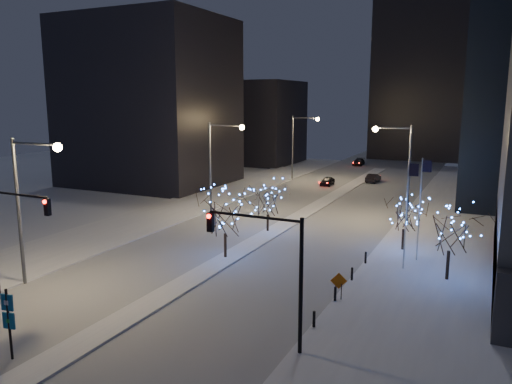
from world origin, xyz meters
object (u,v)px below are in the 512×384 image
Objects in this scene: holiday_tree_plaza_near at (450,229)px; car_far at (359,162)px; holiday_tree_plaza_far at (404,214)px; traffic_signal_west at (9,226)px; car_near at (327,181)px; traffic_signal_east at (271,259)px; street_lamp_w_near at (28,192)px; street_lamp_east at (400,161)px; street_lamp_w_mid at (218,155)px; holiday_tree_median_near at (225,212)px; construction_sign at (339,283)px; car_mid at (373,178)px; holiday_tree_median_far at (268,199)px; street_lamp_w_far at (299,139)px; wayfinding_sign at (8,317)px.

car_far is at bearing 109.64° from holiday_tree_plaza_near.
traffic_signal_west is at bearing -134.48° from holiday_tree_plaza_far.
traffic_signal_east is at bearing -76.73° from car_near.
street_lamp_w_near is 1.00× the size of street_lamp_east.
holiday_tree_plaza_near is at bearing 31.51° from traffic_signal_west.
traffic_signal_west is 17.41m from traffic_signal_east.
street_lamp_w_near is 28.53m from holiday_tree_plaza_far.
holiday_tree_median_near is at bearing -58.54° from street_lamp_w_mid.
street_lamp_w_near is at bearing -138.04° from holiday_tree_plaza_far.
construction_sign is at bearing -79.57° from car_far.
car_far is at bearing 87.26° from traffic_signal_west.
street_lamp_w_mid reaches higher than car_mid.
holiday_tree_median_near reaches higher than holiday_tree_plaza_near.
street_lamp_w_mid is (0.00, 25.00, 0.00)m from street_lamp_w_near.
car_near is (-12.34, 48.42, -4.13)m from traffic_signal_east.
holiday_tree_median_near is 14.84m from holiday_tree_plaza_far.
street_lamp_w_near is 21.56m from holiday_tree_median_far.
street_lamp_w_mid is 1.00× the size of street_lamp_w_far.
street_lamp_w_far reaches higher than car_far.
traffic_signal_west is 29.41m from holiday_tree_plaza_far.
street_lamp_east is at bearing -56.24° from car_near.
holiday_tree_median_near reaches higher than car_mid.
car_near is 54.87m from wayfinding_sign.
holiday_tree_median_near reaches higher than car_near.
construction_sign is (18.74, 8.36, -3.57)m from traffic_signal_west.
street_lamp_w_far is 44.73m from holiday_tree_plaza_near.
construction_sign is at bearing -50.71° from holiday_tree_median_far.
traffic_signal_east is (17.38, 1.00, 0.00)m from traffic_signal_west.
holiday_tree_median_near is (4.66, -61.19, 3.15)m from car_far.
traffic_signal_east reaches higher than car_near.
traffic_signal_east is 1.53× the size of holiday_tree_plaza_far.
street_lamp_east is 2.29× the size of car_far.
holiday_tree_median_far is at bearing 108.64° from construction_sign.
wayfinding_sign is (-12.08, -35.42, -4.23)m from street_lamp_east.
holiday_tree_plaza_near is (25.06, -11.95, -2.73)m from street_lamp_w_mid.
street_lamp_w_mid reaches higher than traffic_signal_east.
holiday_tree_median_far is at bearing 158.63° from holiday_tree_plaza_near.
holiday_tree_median_far is 1.33× the size of wayfinding_sign.
street_lamp_w_far is 47.99m from construction_sign.
car_far is at bearing 108.82° from street_lamp_east.
street_lamp_w_mid is 1.43× the size of traffic_signal_west.
street_lamp_w_mid is at bearing -90.00° from street_lamp_w_far.
street_lamp_w_far is at bearing 130.85° from street_lamp_east.
street_lamp_w_near is 1.43× the size of traffic_signal_east.
wayfinding_sign is (-1.77, -18.19, -1.56)m from holiday_tree_median_near.
car_mid is at bearing 79.33° from construction_sign.
holiday_tree_median_far is (4.40, -52.41, 2.56)m from car_far.
car_far is 62.63m from holiday_tree_plaza_near.
street_lamp_w_far is 1.65× the size of holiday_tree_median_near.
street_lamp_w_near is 1.43× the size of traffic_signal_west.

